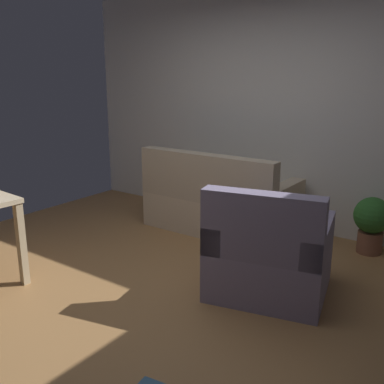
# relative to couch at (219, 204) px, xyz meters

# --- Properties ---
(ground_plane) EXTENTS (5.20, 4.40, 0.02)m
(ground_plane) POSITION_rel_couch_xyz_m (0.31, -1.59, -0.32)
(ground_plane) COLOR #9E7042
(wall_rear) EXTENTS (5.20, 0.10, 2.70)m
(wall_rear) POSITION_rel_couch_xyz_m (0.31, 0.61, 1.04)
(wall_rear) COLOR silver
(wall_rear) RESTS_ON ground_plane
(couch) EXTENTS (1.64, 0.84, 0.92)m
(couch) POSITION_rel_couch_xyz_m (0.00, 0.00, 0.00)
(couch) COLOR beige
(couch) RESTS_ON ground_plane
(potted_plant) EXTENTS (0.36, 0.36, 0.57)m
(potted_plant) POSITION_rel_couch_xyz_m (1.59, 0.31, 0.02)
(potted_plant) COLOR brown
(potted_plant) RESTS_ON ground_plane
(armchair) EXTENTS (1.07, 1.02, 0.92)m
(armchair) POSITION_rel_couch_xyz_m (1.14, -1.05, 0.01)
(armchair) COLOR gray
(armchair) RESTS_ON ground_plane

